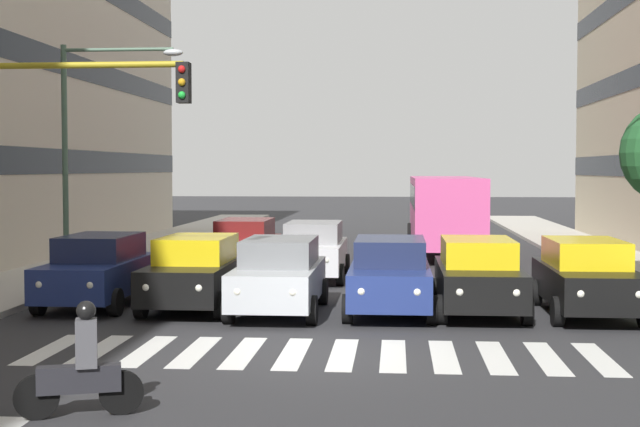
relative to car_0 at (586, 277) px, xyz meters
name	(u,v)px	position (x,y,z in m)	size (l,w,h in m)	color
ground_plane	(318,354)	(5.70, 4.72, -0.89)	(180.00, 180.00, 0.00)	#2D2D30
crosswalk_markings	(318,354)	(5.70, 4.72, -0.88)	(10.35, 2.80, 0.01)	silver
car_0	(586,277)	(0.00, 0.00, 0.00)	(2.02, 4.44, 1.72)	black
car_1	(478,275)	(2.43, -0.04, 0.00)	(2.02, 4.44, 1.72)	black
car_2	(390,275)	(4.45, 0.03, 0.00)	(2.02, 4.44, 1.72)	navy
car_3	(279,275)	(6.99, 0.30, 0.00)	(2.02, 4.44, 1.72)	#B2B7BC
car_4	(196,272)	(9.07, -0.21, 0.00)	(2.02, 4.44, 1.72)	black
car_5	(99,269)	(11.53, -0.46, 0.00)	(2.02, 4.44, 1.72)	navy
car_row2_0	(245,246)	(9.12, -7.35, 0.00)	(2.02, 4.44, 1.72)	maroon
car_row2_1	(314,250)	(6.79, -6.08, 0.00)	(2.02, 4.44, 1.72)	silver
bus_behind_traffic	(444,206)	(2.43, -14.75, 0.97)	(2.78, 10.50, 3.00)	#DB5193
motorcycle_with_rider	(82,369)	(8.51, 9.03, -0.24)	(1.64, 0.63, 1.57)	black
traffic_light_gantry	(28,149)	(11.35, 4.00, 2.83)	(4.57, 0.36, 5.50)	#AD991E
street_lamp_right	(87,134)	(13.03, -3.95, 3.44)	(3.50, 0.28, 6.67)	#4C6B56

